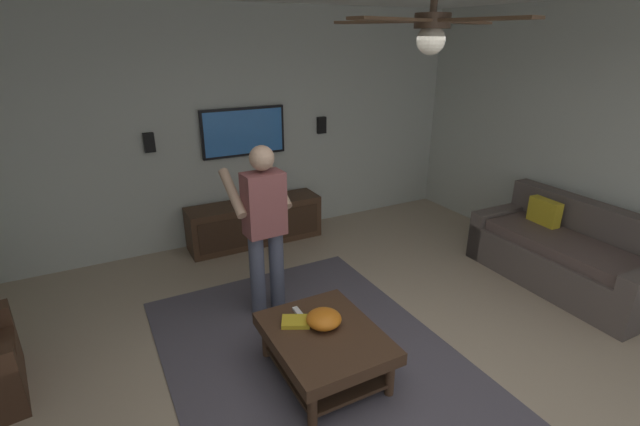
{
  "coord_description": "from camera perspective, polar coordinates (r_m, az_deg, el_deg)",
  "views": [
    {
      "loc": [
        -2.07,
        1.61,
        2.49
      ],
      "look_at": [
        1.03,
        -0.04,
        1.12
      ],
      "focal_mm": 25.32,
      "sensor_mm": 36.0,
      "label": 1
    }
  ],
  "objects": [
    {
      "name": "area_rug",
      "position": [
        3.93,
        -0.91,
        -17.92
      ],
      "size": [
        3.04,
        2.25,
        0.01
      ],
      "primitive_type": "cube",
      "color": "#514C56",
      "rests_on": "ground"
    },
    {
      "name": "media_console",
      "position": [
        5.86,
        -8.19,
        -1.17
      ],
      "size": [
        0.45,
        1.7,
        0.55
      ],
      "rotation": [
        0.0,
        0.0,
        3.14
      ],
      "color": "#422B1C",
      "rests_on": "ground"
    },
    {
      "name": "remote_white",
      "position": [
        3.75,
        -2.76,
        -12.44
      ],
      "size": [
        0.15,
        0.05,
        0.02
      ],
      "primitive_type": "cube",
      "rotation": [
        0.0,
        0.0,
        3.12
      ],
      "color": "white",
      "rests_on": "coffee_table"
    },
    {
      "name": "ceiling_fan",
      "position": [
        2.75,
        13.83,
        21.92
      ],
      "size": [
        1.16,
        1.19,
        0.46
      ],
      "color": "#4C3828"
    },
    {
      "name": "ground_plane",
      "position": [
        3.62,
        7.67,
        -22.49
      ],
      "size": [
        8.0,
        8.0,
        0.0
      ],
      "primitive_type": "plane",
      "color": "tan"
    },
    {
      "name": "wall_speaker_right",
      "position": [
        5.53,
        -20.78,
        8.32
      ],
      "size": [
        0.06,
        0.12,
        0.22
      ],
      "primitive_type": "cube",
      "color": "black"
    },
    {
      "name": "person_standing",
      "position": [
        4.12,
        -7.09,
        -1.1
      ],
      "size": [
        0.55,
        0.55,
        1.64
      ],
      "rotation": [
        0.0,
        0.0,
        0.05
      ],
      "color": "#4C5166",
      "rests_on": "ground"
    },
    {
      "name": "bowl",
      "position": [
        3.58,
        0.49,
        -13.23
      ],
      "size": [
        0.27,
        0.27,
        0.12
      ],
      "primitive_type": "ellipsoid",
      "color": "orange",
      "rests_on": "coffee_table"
    },
    {
      "name": "wall_speaker_left",
      "position": [
        6.2,
        0.2,
        11.04
      ],
      "size": [
        0.06,
        0.12,
        0.22
      ],
      "primitive_type": "cube",
      "color": "black"
    },
    {
      "name": "book",
      "position": [
        3.63,
        -3.07,
        -13.55
      ],
      "size": [
        0.24,
        0.27,
        0.04
      ],
      "primitive_type": "cube",
      "rotation": [
        0.0,
        0.0,
        4.24
      ],
      "color": "gold",
      "rests_on": "coffee_table"
    },
    {
      "name": "coffee_table",
      "position": [
        3.61,
        0.57,
        -16.13
      ],
      "size": [
        1.0,
        0.8,
        0.4
      ],
      "color": "#422B1C",
      "rests_on": "ground"
    },
    {
      "name": "couch",
      "position": [
        5.51,
        28.62,
        -4.73
      ],
      "size": [
        1.92,
        0.89,
        0.87
      ],
      "rotation": [
        0.0,
        0.0,
        1.55
      ],
      "color": "#564C47",
      "rests_on": "ground"
    },
    {
      "name": "wall_back_tv",
      "position": [
        5.79,
        -11.58,
        10.38
      ],
      "size": [
        0.1,
        6.7,
        2.88
      ],
      "primitive_type": "cube",
      "color": "#B2B7AD",
      "rests_on": "ground"
    },
    {
      "name": "vase_round",
      "position": [
        5.78,
        -7.21,
        2.63
      ],
      "size": [
        0.22,
        0.22,
        0.22
      ],
      "primitive_type": "sphere",
      "color": "red",
      "rests_on": "media_console"
    },
    {
      "name": "tv",
      "position": [
        5.76,
        -9.62,
        10.07
      ],
      "size": [
        0.05,
        1.06,
        0.6
      ],
      "rotation": [
        0.0,
        0.0,
        3.14
      ],
      "color": "black"
    }
  ]
}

